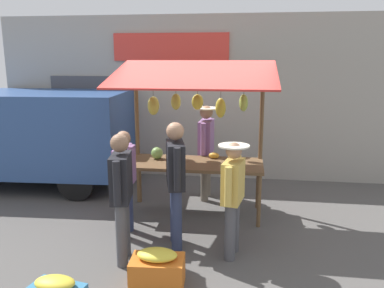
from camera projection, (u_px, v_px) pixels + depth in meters
name	position (u px, v px, depth m)	size (l,w,h in m)	color
ground_plane	(195.00, 213.00, 6.55)	(40.00, 40.00, 0.00)	#514F4C
street_backdrop	(206.00, 98.00, 8.32)	(9.00, 0.30, 3.40)	#9E998E
market_stall	(193.00, 121.00, 6.26)	(2.50, 1.46, 2.50)	brown
vendor_with_sunhat	(206.00, 144.00, 7.04)	(0.44, 0.72, 1.71)	#726656
shopper_in_striped_shirt	(233.00, 191.00, 4.98)	(0.39, 0.65, 1.52)	#4C4C51
shopper_with_shopping_bag	(121.00, 189.00, 4.83)	(0.30, 0.70, 1.65)	#4C4C51
shopper_with_ponytail	(176.00, 175.00, 5.23)	(0.34, 0.71, 1.72)	navy
shopper_in_grey_tee	(125.00, 177.00, 5.60)	(0.23, 0.67, 1.54)	navy
parked_van	(10.00, 130.00, 7.88)	(4.49, 2.07, 1.88)	#2D4C84
produce_crate_side	(157.00, 269.00, 4.43)	(0.62, 0.42, 0.45)	#D1661E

